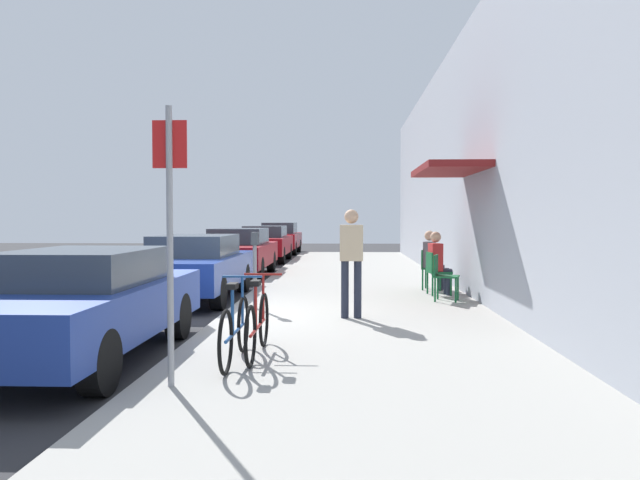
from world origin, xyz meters
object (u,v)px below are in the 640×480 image
object	(u,v)px
parked_car_1	(194,266)
parked_car_3	(265,243)
cafe_chair_0	(442,274)
pedestrian_standing	(351,254)
seated_patron_2	(432,258)
parked_car_2	(239,251)
parked_car_4	(280,238)
seated_patron_1	(438,261)
parking_meter	(255,264)
street_sign	(170,223)
cafe_chair_2	(429,267)
parked_car_0	(80,302)
bicycle_1	(235,330)
bicycle_0	(258,325)
cafe_chair_1	(435,270)

from	to	relation	value
parked_car_1	parked_car_3	world-z (taller)	parked_car_3
cafe_chair_0	pedestrian_standing	size ratio (longest dim) A/B	0.51
cafe_chair_0	seated_patron_2	distance (m)	1.82
parked_car_2	parked_car_4	xyz separation A→B (m)	(0.00, 11.03, 0.03)
parked_car_4	seated_patron_1	world-z (taller)	parked_car_4
parking_meter	street_sign	distance (m)	4.98
cafe_chair_0	cafe_chair_2	bearing A→B (deg)	89.98
parked_car_3	parked_car_4	distance (m)	5.24
parked_car_0	bicycle_1	distance (m)	2.01
parked_car_0	street_sign	bearing A→B (deg)	-44.16
seated_patron_1	pedestrian_standing	size ratio (longest dim) A/B	0.76
parked_car_1	parked_car_4	world-z (taller)	parked_car_4
parked_car_0	street_sign	world-z (taller)	street_sign
street_sign	cafe_chair_2	distance (m)	8.62
cafe_chair_0	cafe_chair_2	distance (m)	1.82
parked_car_0	bicycle_1	size ratio (longest dim) A/B	2.57
seated_patron_2	parked_car_2	bearing A→B (deg)	139.44
parked_car_2	cafe_chair_0	distance (m)	7.85
bicycle_0	bicycle_1	xyz separation A→B (m)	(-0.20, -0.31, 0.00)
parked_car_2	parked_car_3	size ratio (longest dim) A/B	1.00
parked_car_4	bicycle_0	size ratio (longest dim) A/B	2.57
parked_car_3	seated_patron_2	bearing A→B (deg)	-63.58
parked_car_4	parking_meter	xyz separation A→B (m)	(1.55, -18.21, 0.14)
parked_car_0	cafe_chair_0	bearing A→B (deg)	42.60
parked_car_0	seated_patron_2	xyz separation A→B (m)	(5.01, 6.36, 0.12)
bicycle_0	bicycle_1	world-z (taller)	same
parking_meter	cafe_chair_2	distance (m)	4.48
street_sign	cafe_chair_2	world-z (taller)	street_sign
parked_car_1	bicycle_1	distance (m)	6.23
parking_meter	cafe_chair_2	bearing A→B (deg)	40.52
parked_car_2	cafe_chair_2	world-z (taller)	parked_car_2
parking_meter	cafe_chair_0	size ratio (longest dim) A/B	1.52
parked_car_1	seated_patron_1	distance (m)	5.01
parking_meter	cafe_chair_0	distance (m)	3.58
cafe_chair_1	bicycle_0	bearing A→B (deg)	-116.52
seated_patron_2	bicycle_0	bearing A→B (deg)	-113.69
seated_patron_1	pedestrian_standing	world-z (taller)	pedestrian_standing
street_sign	seated_patron_1	distance (m)	7.79
parked_car_2	cafe_chair_0	size ratio (longest dim) A/B	5.06
parked_car_0	bicycle_0	size ratio (longest dim) A/B	2.57
cafe_chair_2	seated_patron_2	world-z (taller)	seated_patron_2
bicycle_1	pedestrian_standing	world-z (taller)	pedestrian_standing
cafe_chair_0	parked_car_2	bearing A→B (deg)	129.10
parked_car_1	cafe_chair_1	bearing A→B (deg)	0.42
parked_car_2	bicycle_1	distance (m)	11.32
seated_patron_1	pedestrian_standing	bearing A→B (deg)	-121.25
parked_car_1	parked_car_3	xyz separation A→B (m)	(0.00, 11.03, 0.02)
parked_car_0	parked_car_1	distance (m)	5.41
parked_car_4	bicycle_0	distance (m)	21.98
parked_car_3	seated_patron_1	xyz separation A→B (m)	(5.01, -10.99, 0.09)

